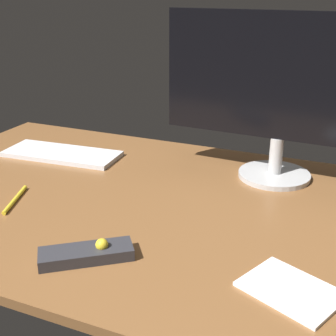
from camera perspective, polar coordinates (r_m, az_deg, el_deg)
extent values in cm
cube|color=brown|center=(109.29, -2.09, -4.55)|extent=(140.00, 84.00, 2.00)
cylinder|color=#B8B8B8|center=(124.76, 13.00, -0.83)|extent=(18.71, 18.71, 1.28)
cylinder|color=#B8B8B8|center=(122.83, 13.21, 1.50)|extent=(3.44, 3.44, 9.56)
cube|color=black|center=(117.51, 14.07, 10.82)|extent=(60.66, 4.95, 31.06)
cube|color=silver|center=(140.07, -12.98, 1.72)|extent=(35.07, 15.65, 1.33)
cube|color=#2D2D33|center=(87.93, -10.08, -10.43)|extent=(17.20, 14.92, 2.25)
sphere|color=yellow|center=(87.26, -8.19, -9.38)|extent=(2.40, 2.40, 2.40)
cube|color=white|center=(81.64, 14.99, -14.37)|extent=(18.74, 16.59, 0.70)
cylinder|color=yellow|center=(114.08, -18.39, -3.72)|extent=(5.79, 13.53, 0.99)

